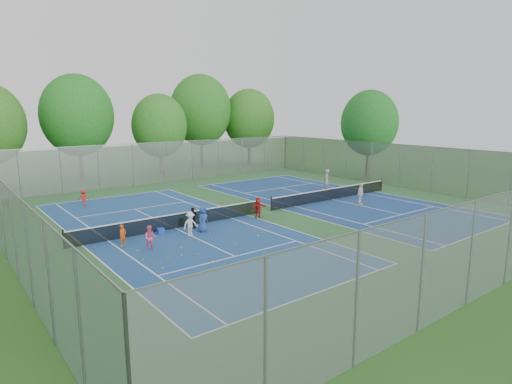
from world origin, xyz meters
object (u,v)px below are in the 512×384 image
at_px(net_right, 332,194).
at_px(instructor, 326,180).
at_px(ball_hopper, 181,222).
at_px(ball_crate, 161,231).
at_px(net_left, 175,221).

bearing_deg(net_right, instructor, 51.82).
distance_m(ball_hopper, instructor, 15.67).
height_order(net_right, ball_hopper, net_right).
distance_m(ball_crate, instructor, 17.60).
xyz_separation_m(ball_hopper, instructor, (15.49, 2.23, 0.74)).
xyz_separation_m(net_left, ball_crate, (-1.18, -0.49, -0.29)).
distance_m(net_left, net_right, 14.00).
bearing_deg(ball_hopper, ball_crate, -152.30).
height_order(ball_crate, ball_hopper, ball_hopper).
bearing_deg(ball_hopper, net_left, -143.64).
relative_size(net_left, ball_crate, 32.74).
distance_m(net_right, ball_crate, 15.19).
xyz_separation_m(ball_crate, ball_hopper, (1.80, 0.95, 0.08)).
xyz_separation_m(ball_crate, instructor, (17.29, 3.18, 0.83)).
xyz_separation_m(net_right, ball_crate, (-15.18, -0.49, -0.29)).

